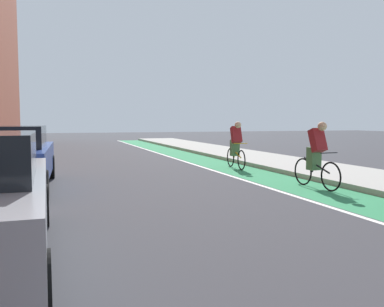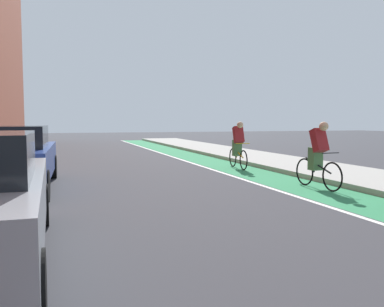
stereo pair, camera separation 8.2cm
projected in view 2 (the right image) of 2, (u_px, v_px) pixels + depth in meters
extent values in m
plane|color=#38383D|center=(140.00, 177.00, 12.23)|extent=(90.72, 90.72, 0.00)
cube|color=#2D8451|center=(228.00, 166.00, 15.21)|extent=(1.60, 41.24, 0.00)
cube|color=white|center=(204.00, 167.00, 14.94)|extent=(0.12, 41.24, 0.00)
cube|color=#A8A59E|center=(283.00, 162.00, 15.90)|extent=(2.94, 41.24, 0.14)
cylinder|color=black|center=(41.00, 205.00, 6.60)|extent=(0.23, 0.66, 0.66)
cylinder|color=black|center=(32.00, 292.00, 3.27)|extent=(0.23, 0.66, 0.66)
cube|color=navy|center=(11.00, 161.00, 10.03)|extent=(2.05, 4.81, 0.70)
cube|color=black|center=(8.00, 138.00, 9.76)|extent=(1.73, 2.05, 0.55)
cylinder|color=black|center=(53.00, 167.00, 12.04)|extent=(0.24, 0.67, 0.66)
cylinder|color=black|center=(44.00, 186.00, 8.54)|extent=(0.24, 0.67, 0.66)
torus|color=black|center=(332.00, 177.00, 9.77)|extent=(0.09, 0.70, 0.70)
torus|color=black|center=(305.00, 172.00, 10.74)|extent=(0.09, 0.70, 0.70)
cylinder|color=black|center=(318.00, 165.00, 10.24)|extent=(0.10, 0.96, 0.33)
cylinder|color=black|center=(313.00, 161.00, 10.40)|extent=(0.04, 0.12, 0.55)
cylinder|color=black|center=(331.00, 153.00, 9.80)|extent=(0.48, 0.06, 0.02)
cube|color=#4C7247|center=(315.00, 159.00, 10.32)|extent=(0.30, 0.26, 0.56)
cube|color=maroon|center=(319.00, 140.00, 10.17)|extent=(0.35, 0.42, 0.60)
sphere|color=tan|center=(324.00, 126.00, 9.99)|extent=(0.22, 0.22, 0.22)
torus|color=black|center=(244.00, 160.00, 14.00)|extent=(0.08, 0.67, 0.67)
torus|color=black|center=(233.00, 157.00, 15.01)|extent=(0.08, 0.67, 0.67)
cylinder|color=gold|center=(238.00, 152.00, 14.49)|extent=(0.10, 0.96, 0.33)
cylinder|color=gold|center=(236.00, 150.00, 14.66)|extent=(0.04, 0.12, 0.55)
cylinder|color=gold|center=(243.00, 144.00, 14.03)|extent=(0.48, 0.05, 0.02)
cube|color=#4C7247|center=(237.00, 148.00, 14.57)|extent=(0.29, 0.26, 0.56)
cube|color=maroon|center=(238.00, 135.00, 14.41)|extent=(0.34, 0.42, 0.60)
sphere|color=tan|center=(240.00, 125.00, 14.24)|extent=(0.22, 0.22, 0.22)
cube|color=#1E598C|center=(237.00, 134.00, 14.53)|extent=(0.28, 0.29, 0.39)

